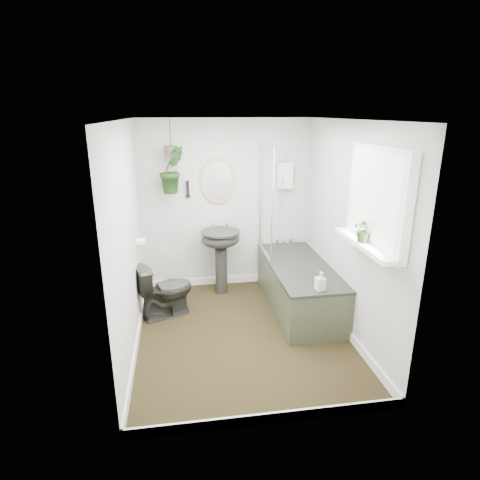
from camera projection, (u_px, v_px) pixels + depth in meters
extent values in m
cube|color=black|center=(242.00, 333.00, 4.51)|extent=(2.30, 2.80, 0.02)
cube|color=white|center=(242.00, 119.00, 3.80)|extent=(2.30, 2.80, 0.02)
cube|color=silver|center=(226.00, 205.00, 5.48)|extent=(2.30, 0.02, 2.30)
cube|color=silver|center=(274.00, 293.00, 2.83)|extent=(2.30, 0.02, 2.30)
cube|color=silver|center=(127.00, 240.00, 3.99)|extent=(0.02, 2.80, 2.30)
cube|color=silver|center=(348.00, 230.00, 4.33)|extent=(0.02, 2.80, 2.30)
cube|color=white|center=(242.00, 329.00, 4.49)|extent=(2.30, 2.80, 0.10)
cube|color=white|center=(285.00, 175.00, 5.41)|extent=(0.20, 0.10, 0.35)
ellipsoid|color=tan|center=(218.00, 180.00, 5.32)|extent=(0.46, 0.03, 0.62)
cylinder|color=black|center=(188.00, 189.00, 5.29)|extent=(0.04, 0.04, 0.22)
cylinder|color=white|center=(141.00, 242.00, 4.73)|extent=(0.11, 0.11, 0.11)
cube|color=white|center=(378.00, 198.00, 3.51)|extent=(0.08, 1.00, 0.90)
cube|color=white|center=(366.00, 244.00, 3.62)|extent=(0.18, 1.00, 0.04)
cube|color=white|center=(373.00, 198.00, 3.50)|extent=(0.01, 0.86, 0.76)
imported|color=black|center=(165.00, 289.00, 4.81)|extent=(0.75, 0.59, 0.68)
imported|color=black|center=(365.00, 230.00, 3.60)|extent=(0.24, 0.23, 0.23)
imported|color=black|center=(172.00, 170.00, 5.03)|extent=(0.40, 0.37, 0.59)
imported|color=#302B2B|center=(320.00, 281.00, 4.20)|extent=(0.11, 0.11, 0.20)
cylinder|color=#4D4534|center=(171.00, 151.00, 4.96)|extent=(0.16, 0.16, 0.12)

